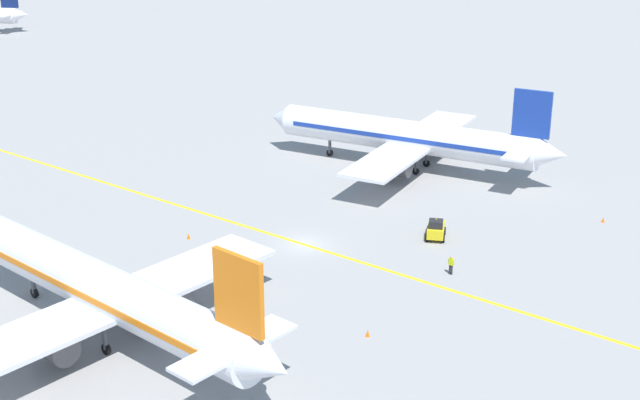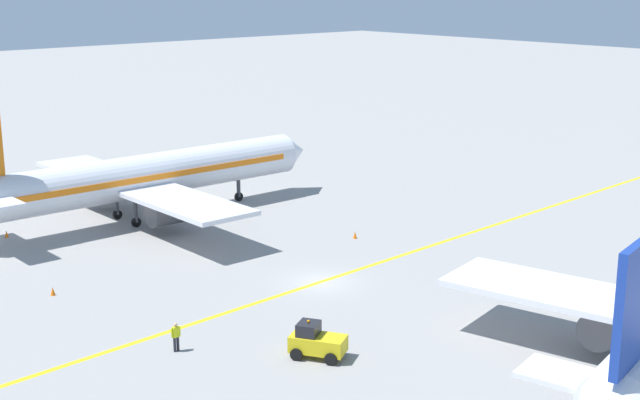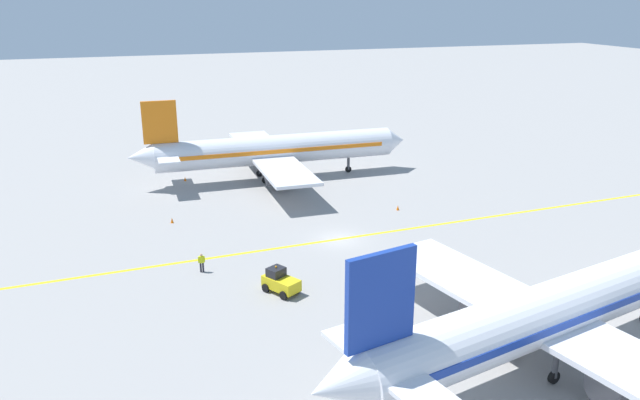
{
  "view_description": "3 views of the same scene",
  "coord_description": "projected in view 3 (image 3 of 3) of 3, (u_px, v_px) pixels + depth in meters",
  "views": [
    {
      "loc": [
        -55.74,
        -48.92,
        32.05
      ],
      "look_at": [
        4.51,
        1.95,
        2.56
      ],
      "focal_mm": 50.0,
      "sensor_mm": 36.0,
      "label": 1
    },
    {
      "loc": [
        42.65,
        -38.11,
        20.24
      ],
      "look_at": [
        -2.43,
        2.22,
        4.94
      ],
      "focal_mm": 50.0,
      "sensor_mm": 36.0,
      "label": 2
    },
    {
      "loc": [
        51.88,
        -19.59,
        22.28
      ],
      "look_at": [
        1.1,
        -2.28,
        4.54
      ],
      "focal_mm": 35.0,
      "sensor_mm": 36.0,
      "label": 3
    }
  ],
  "objects": [
    {
      "name": "baggage_tug_white",
      "position": [
        280.0,
        282.0,
        48.75
      ],
      "size": [
        3.35,
        2.84,
        2.11
      ],
      "color": "gold",
      "rests_on": "ground"
    },
    {
      "name": "ground_plane",
      "position": [
        339.0,
        239.0,
        59.61
      ],
      "size": [
        400.0,
        400.0,
        0.0
      ],
      "primitive_type": "plane",
      "color": "gray"
    },
    {
      "name": "apron_yellow_centreline",
      "position": [
        339.0,
        239.0,
        59.61
      ],
      "size": [
        5.66,
        119.9,
        0.01
      ],
      "primitive_type": "cube",
      "rotation": [
        0.0,
        0.0,
        0.04
      ],
      "color": "yellow",
      "rests_on": "ground"
    },
    {
      "name": "traffic_cone_by_wingtip",
      "position": [
        398.0,
        208.0,
        67.58
      ],
      "size": [
        0.32,
        0.32,
        0.55
      ],
      "primitive_type": "cone",
      "color": "orange",
      "rests_on": "ground"
    },
    {
      "name": "airplane_at_gate",
      "position": [
        274.0,
        150.0,
        77.99
      ],
      "size": [
        28.08,
        35.45,
        10.6
      ],
      "color": "silver",
      "rests_on": "ground"
    },
    {
      "name": "ground_crew_worker",
      "position": [
        202.0,
        262.0,
        52.3
      ],
      "size": [
        0.24,
        0.58,
        1.68
      ],
      "color": "#23232D",
      "rests_on": "ground"
    },
    {
      "name": "traffic_cone_far_edge",
      "position": [
        185.0,
        179.0,
        78.14
      ],
      "size": [
        0.32,
        0.32,
        0.55
      ],
      "primitive_type": "cone",
      "color": "orange",
      "rests_on": "ground"
    },
    {
      "name": "traffic_cone_near_nose",
      "position": [
        172.0,
        220.0,
        63.79
      ],
      "size": [
        0.32,
        0.32,
        0.55
      ],
      "primitive_type": "cone",
      "color": "orange",
      "rests_on": "ground"
    },
    {
      "name": "airplane_adjacent_stand",
      "position": [
        556.0,
        311.0,
        38.48
      ],
      "size": [
        28.47,
        35.28,
        10.6
      ],
      "color": "white",
      "rests_on": "ground"
    }
  ]
}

